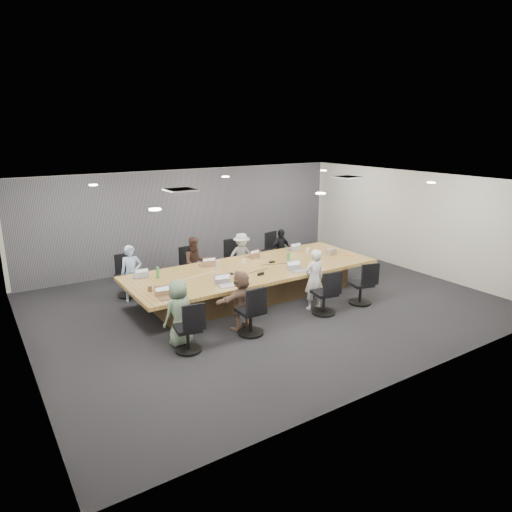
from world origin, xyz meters
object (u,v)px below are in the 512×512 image
chair_1 (190,270)px  bottle_green_right (289,258)px  chair_7 (361,287)px  laptop_6 (299,271)px  laptop_2 (253,257)px  mug_brown (150,289)px  chair_2 (235,262)px  person_3 (280,250)px  chair_4 (188,332)px  chair_5 (250,315)px  person_0 (131,274)px  person_5 (241,300)px  laptop_5 (228,285)px  laptop_4 (167,298)px  person_2 (242,256)px  chair_3 (273,254)px  bottle_clear (217,265)px  bottle_green_left (158,273)px  laptop_0 (139,276)px  chair_0 (128,280)px  canvas_bag (331,252)px  conference_table (254,281)px  person_4 (179,312)px  person_1 (196,263)px  laptop_3 (292,250)px  snack_packet (350,255)px  stapler (261,274)px  chair_6 (324,296)px  person_6 (314,279)px  laptop_1 (205,265)px

chair_1 → bottle_green_right: bearing=131.6°
chair_7 → laptop_6: size_ratio=2.33×
laptop_2 → mug_brown: size_ratio=3.00×
chair_2 → person_3: person_3 is taller
chair_4 → chair_5: size_ratio=0.93×
bottle_green_right → person_0: bearing=155.9°
person_5 → bottle_green_right: 2.38m
chair_2 → laptop_5: chair_2 is taller
laptop_6 → laptop_4: bearing=-170.5°
chair_1 → laptop_2: 1.67m
person_5 → laptop_5: person_5 is taller
chair_4 → person_5: bearing=23.6°
mug_brown → person_2: bearing=27.0°
chair_3 → bottle_clear: (-2.59, -1.42, 0.43)m
chair_5 → laptop_4: (-1.34, 0.90, 0.34)m
person_2 → bottle_green_right: bearing=-65.7°
chair_5 → chair_7: 3.00m
chair_3 → person_0: 4.30m
person_0 → laptop_2: person_0 is taller
chair_5 → person_5: bearing=89.4°
laptop_6 → bottle_green_left: 3.20m
laptop_0 → bottle_green_left: 0.47m
laptop_6 → mug_brown: (-3.38, 0.56, 0.04)m
person_2 → chair_1: bearing=174.3°
chair_0 → person_5: bearing=110.4°
laptop_4 → canvas_bag: bearing=16.9°
person_2 → conference_table: bearing=-100.6°
chair_7 → laptop_0: bearing=163.6°
person_4 → bottle_clear: bearing=-148.2°
chair_5 → laptop_0: chair_5 is taller
person_3 → person_1: bearing=173.5°
person_2 → bottle_green_left: 2.83m
laptop_3 → bottle_green_right: (-0.86, -0.98, 0.13)m
snack_packet → conference_table: bearing=169.5°
bottle_green_left → stapler: bearing=-27.6°
conference_table → laptop_3: bearing=24.5°
chair_6 → person_6: size_ratio=0.58×
chair_5 → laptop_5: 0.96m
chair_1 → laptop_4: bearing=55.1°
person_1 → laptop_3: 2.69m
chair_3 → laptop_1: bearing=5.1°
person_6 → stapler: 1.20m
person_5 → bottle_green_left: person_5 is taller
chair_6 → snack_packet: bearing=41.2°
person_6 → canvas_bag: (1.62, 1.25, 0.12)m
person_4 → canvas_bag: (4.85, 1.25, 0.18)m
person_4 → laptop_4: 0.56m
conference_table → snack_packet: size_ratio=35.51×
bottle_green_left → person_0: bearing=109.9°
chair_5 → bottle_clear: 2.06m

